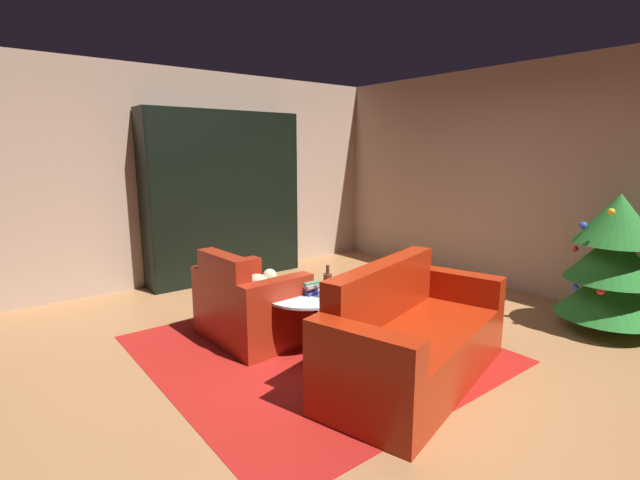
% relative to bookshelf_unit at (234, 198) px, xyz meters
% --- Properties ---
extents(ground_plane, '(7.12, 7.12, 0.00)m').
position_rel_bookshelf_unit_xyz_m(ground_plane, '(2.73, -0.35, -1.07)').
color(ground_plane, '#A06C41').
extents(wall_back, '(6.05, 0.06, 2.70)m').
position_rel_bookshelf_unit_xyz_m(wall_back, '(2.73, 2.43, 0.28)').
color(wall_back, tan).
rests_on(wall_back, ground).
extents(wall_left, '(0.06, 5.61, 2.70)m').
position_rel_bookshelf_unit_xyz_m(wall_left, '(-0.27, -0.35, 0.28)').
color(wall_left, tan).
rests_on(wall_left, ground).
extents(area_rug, '(2.68, 2.59, 0.01)m').
position_rel_bookshelf_unit_xyz_m(area_rug, '(2.54, -0.60, -1.06)').
color(area_rug, '#9F1914').
rests_on(area_rug, ground).
extents(bookshelf_unit, '(0.39, 2.08, 2.19)m').
position_rel_bookshelf_unit_xyz_m(bookshelf_unit, '(0.00, 0.00, 0.00)').
color(bookshelf_unit, black).
rests_on(bookshelf_unit, ground).
extents(armchair_red, '(0.98, 0.73, 0.83)m').
position_rel_bookshelf_unit_xyz_m(armchair_red, '(2.00, -0.93, -0.76)').
color(armchair_red, maroon).
rests_on(armchair_red, ground).
extents(couch_red, '(1.20, 1.90, 0.86)m').
position_rel_bookshelf_unit_xyz_m(couch_red, '(3.40, -0.35, -0.77)').
color(couch_red, '#9E210B').
rests_on(couch_red, ground).
extents(coffee_table, '(0.77, 0.77, 0.48)m').
position_rel_bookshelf_unit_xyz_m(coffee_table, '(2.44, -0.60, -0.63)').
color(coffee_table, black).
rests_on(coffee_table, ground).
extents(book_stack_on_table, '(0.24, 0.18, 0.11)m').
position_rel_bookshelf_unit_xyz_m(book_stack_on_table, '(2.41, -0.58, -0.53)').
color(book_stack_on_table, '#304096').
rests_on(book_stack_on_table, coffee_table).
extents(bottle_on_table, '(0.07, 0.07, 0.28)m').
position_rel_bookshelf_unit_xyz_m(bottle_on_table, '(2.64, -0.54, -0.48)').
color(bottle_on_table, '#5E2F19').
rests_on(bottle_on_table, coffee_table).
extents(decorated_tree, '(0.91, 0.91, 1.31)m').
position_rel_bookshelf_unit_xyz_m(decorated_tree, '(3.93, 1.82, -0.39)').
color(decorated_tree, brown).
rests_on(decorated_tree, ground).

